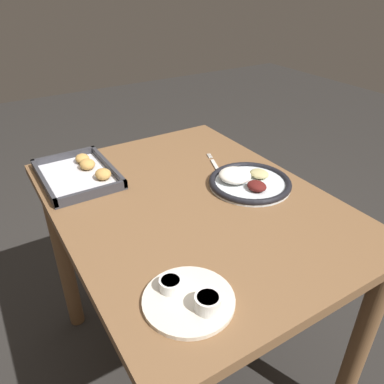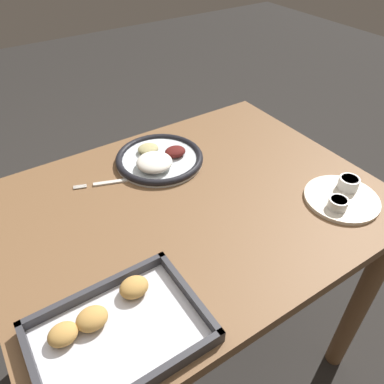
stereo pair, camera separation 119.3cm
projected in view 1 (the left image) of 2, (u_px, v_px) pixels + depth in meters
The scene contains 6 objects.
ground_plane at pixel (191, 362), 1.49m from camera, with size 8.00×8.00×0.00m, color #282623.
dining_table at pixel (191, 237), 1.17m from camera, with size 0.98×0.74×0.76m.
dinner_plate at pixel (248, 181), 1.16m from camera, with size 0.26×0.26×0.05m.
fork at pixel (216, 167), 1.27m from camera, with size 0.19×0.08×0.00m.
saucer_plate at pixel (190, 298), 0.75m from camera, with size 0.19×0.19×0.04m.
baking_tray at pixel (81, 173), 1.21m from camera, with size 0.31×0.22×0.04m.
Camera 1 is at (-0.79, 0.49, 1.35)m, focal length 35.00 mm.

